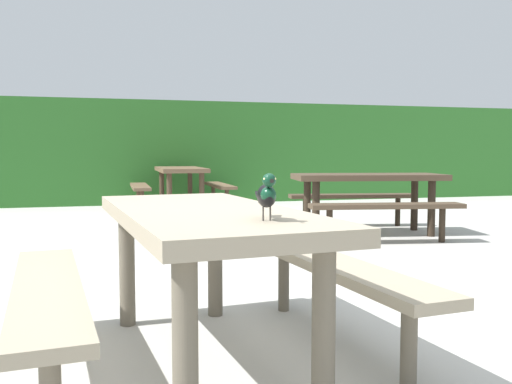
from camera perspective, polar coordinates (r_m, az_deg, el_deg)
ground_plane at (r=2.94m, az=-4.21°, el=-15.86°), size 60.00×60.00×0.00m
hedge_wall at (r=11.46m, az=-12.81°, el=4.02°), size 28.00×1.41×2.01m
picnic_table_foreground at (r=2.64m, az=-5.39°, el=-5.64°), size 1.84×1.87×0.74m
bird_grackle at (r=2.10m, az=1.13°, el=-0.22°), size 0.09×0.29×0.18m
picnic_table_mid_right at (r=9.78m, az=-7.82°, el=1.45°), size 1.70×1.81×0.74m
picnic_table_far_centre at (r=6.89m, az=11.49°, el=0.31°), size 1.97×1.95×0.74m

